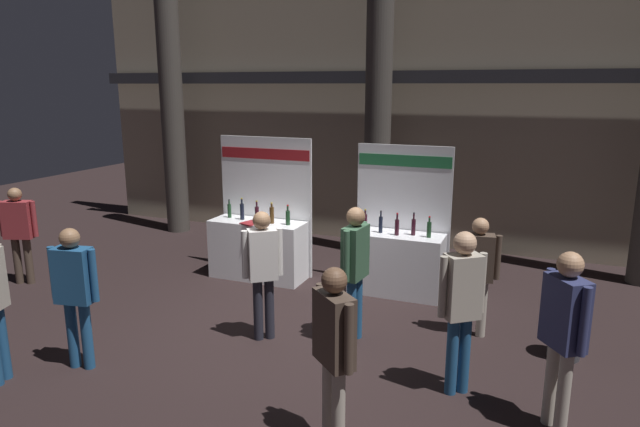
% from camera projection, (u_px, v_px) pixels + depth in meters
% --- Properties ---
extents(ground_plane, '(27.21, 27.21, 0.00)m').
position_uv_depth(ground_plane, '(293.00, 331.00, 7.50)').
color(ground_plane, black).
extents(hall_colonnade, '(13.60, 1.31, 6.16)m').
position_uv_depth(hall_colonnade, '(389.00, 94.00, 11.04)').
color(hall_colonnade, tan).
rests_on(hall_colonnade, ground_plane).
extents(exhibitor_booth_0, '(1.70, 0.72, 2.39)m').
position_uv_depth(exhibitor_booth_0, '(259.00, 243.00, 9.49)').
color(exhibitor_booth_0, white).
rests_on(exhibitor_booth_0, ground_plane).
extents(exhibitor_booth_1, '(1.52, 0.66, 2.33)m').
position_uv_depth(exhibitor_booth_1, '(397.00, 257.00, 8.78)').
color(exhibitor_booth_1, white).
rests_on(exhibitor_booth_1, ground_plane).
extents(trash_bin, '(0.38, 0.38, 0.60)m').
position_uv_depth(trash_bin, '(565.00, 334.00, 6.72)').
color(trash_bin, '#38383D').
rests_on(trash_bin, ground_plane).
extents(visitor_0, '(0.43, 0.40, 1.70)m').
position_uv_depth(visitor_0, '(263.00, 265.00, 7.06)').
color(visitor_0, '#23232D').
rests_on(visitor_0, ground_plane).
extents(visitor_1, '(0.59, 0.36, 1.62)m').
position_uv_depth(visitor_1, '(19.00, 227.00, 9.10)').
color(visitor_1, '#47382D').
rests_on(visitor_1, ground_plane).
extents(visitor_2, '(0.44, 0.49, 1.78)m').
position_uv_depth(visitor_2, '(564.00, 325.00, 5.14)').
color(visitor_2, '#ADA393').
rests_on(visitor_2, ground_plane).
extents(visitor_3, '(0.48, 0.45, 1.72)m').
position_uv_depth(visitor_3, '(334.00, 342.00, 4.89)').
color(visitor_3, '#ADA393').
rests_on(visitor_3, ground_plane).
extents(visitor_5, '(0.44, 0.41, 1.80)m').
position_uv_depth(visitor_5, '(462.00, 299.00, 5.77)').
color(visitor_5, navy).
rests_on(visitor_5, ground_plane).
extents(visitor_6, '(0.26, 0.59, 1.77)m').
position_uv_depth(visitor_6, '(355.00, 262.00, 7.00)').
color(visitor_6, navy).
rests_on(visitor_6, ground_plane).
extents(visitor_7, '(0.59, 0.30, 1.69)m').
position_uv_depth(visitor_7, '(74.00, 286.00, 6.32)').
color(visitor_7, navy).
rests_on(visitor_7, ground_plane).
extents(visitor_8, '(0.55, 0.28, 1.60)m').
position_uv_depth(visitor_8, '(478.00, 267.00, 7.17)').
color(visitor_8, '#ADA393').
rests_on(visitor_8, ground_plane).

